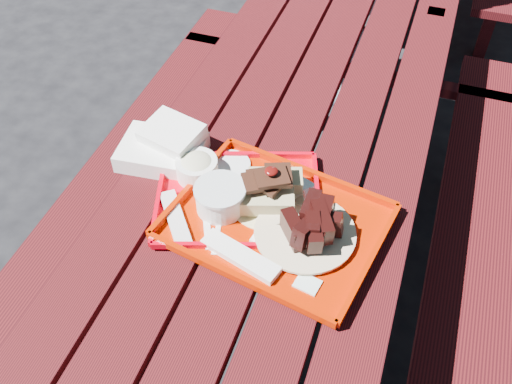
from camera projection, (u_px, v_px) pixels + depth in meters
The scene contains 5 objects.
ground at pixel (270, 319), 2.04m from camera, with size 60.00×60.00×0.00m, color black.
picnic_table_near at pixel (273, 218), 1.63m from camera, with size 1.41×2.40×0.75m.
near_tray at pixel (238, 188), 1.40m from camera, with size 0.48×0.42×0.13m.
far_tray at pixel (272, 221), 1.34m from camera, with size 0.55×0.46×0.08m.
white_cloth at pixel (165, 147), 1.50m from camera, with size 0.23×0.19×0.09m.
Camera 1 is at (0.30, -1.01, 1.80)m, focal length 40.00 mm.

